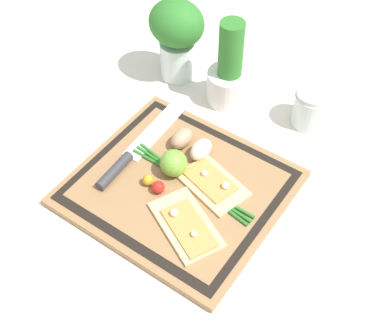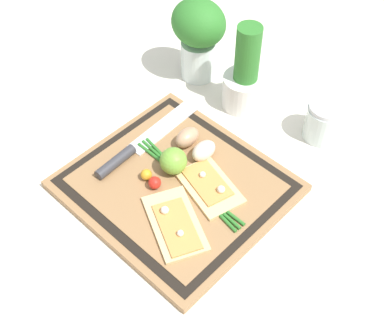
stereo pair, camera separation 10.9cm
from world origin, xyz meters
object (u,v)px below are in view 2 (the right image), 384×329
object	(u,v)px
pizza_slice_near	(175,224)
herb_pot	(245,79)
cherry_tomato_red	(155,183)
knife	(132,150)
sauce_jar	(324,123)
egg_brown	(187,137)
pizza_slice_far	(209,186)
egg_pink	(204,151)
lime	(173,161)
cherry_tomato_yellow	(146,175)
herb_glass	(198,33)

from	to	relation	value
pizza_slice_near	herb_pot	size ratio (longest dim) A/B	0.84
pizza_slice_near	cherry_tomato_red	size ratio (longest dim) A/B	6.91
pizza_slice_near	knife	bearing A→B (deg)	160.50
herb_pot	sauce_jar	size ratio (longest dim) A/B	2.38
egg_brown	herb_pot	distance (m)	0.20
pizza_slice_far	knife	bearing A→B (deg)	-166.95
cherry_tomato_red	sauce_jar	distance (m)	0.40
egg_pink	cherry_tomato_red	distance (m)	0.13
egg_brown	sauce_jar	bearing A→B (deg)	51.90
lime	cherry_tomato_yellow	size ratio (longest dim) A/B	2.43
pizza_slice_far	lime	distance (m)	0.09
herb_pot	sauce_jar	xyz separation A→B (m)	(0.19, 0.04, -0.04)
pizza_slice_near	lime	size ratio (longest dim) A/B	3.16
herb_glass	sauce_jar	bearing A→B (deg)	6.03
herb_pot	lime	bearing A→B (deg)	-81.88
knife	herb_pot	world-z (taller)	herb_pot
egg_brown	herb_glass	distance (m)	0.27
pizza_slice_far	egg_pink	world-z (taller)	egg_pink
pizza_slice_far	cherry_tomato_red	bearing A→B (deg)	-137.44
pizza_slice_near	egg_pink	bearing A→B (deg)	115.63
cherry_tomato_red	herb_pot	size ratio (longest dim) A/B	0.12
pizza_slice_far	herb_glass	bearing A→B (deg)	136.63
egg_brown	herb_glass	bearing A→B (deg)	127.94
egg_brown	cherry_tomato_red	size ratio (longest dim) A/B	2.26
egg_pink	herb_glass	size ratio (longest dim) A/B	0.29
lime	cherry_tomato_red	world-z (taller)	lime
cherry_tomato_yellow	herb_glass	xyz separation A→B (m)	(-0.16, 0.33, 0.09)
pizza_slice_far	knife	xyz separation A→B (m)	(-0.18, -0.04, 0.00)
lime	herb_glass	bearing A→B (deg)	124.45
knife	cherry_tomato_red	size ratio (longest dim) A/B	11.33
egg_brown	cherry_tomato_yellow	world-z (taller)	egg_brown
pizza_slice_near	pizza_slice_far	distance (m)	0.11
pizza_slice_near	herb_pot	world-z (taller)	herb_pot
knife	herb_pot	xyz separation A→B (m)	(0.06, 0.30, 0.05)
egg_brown	lime	distance (m)	0.08
egg_pink	herb_pot	distance (m)	0.21
sauce_jar	cherry_tomato_yellow	bearing A→B (deg)	-116.14
egg_pink	herb_pot	bearing A→B (deg)	106.27
pizza_slice_near	cherry_tomato_yellow	bearing A→B (deg)	161.25
knife	egg_brown	world-z (taller)	egg_brown
egg_brown	herb_pot	world-z (taller)	herb_pot
egg_brown	cherry_tomato_red	distance (m)	0.14
pizza_slice_far	cherry_tomato_red	world-z (taller)	cherry_tomato_red
lime	cherry_tomato_red	size ratio (longest dim) A/B	2.19
egg_pink	sauce_jar	xyz separation A→B (m)	(0.13, 0.24, -0.00)
knife	lime	distance (m)	0.10
egg_brown	lime	size ratio (longest dim) A/B	1.03
knife	sauce_jar	xyz separation A→B (m)	(0.25, 0.34, 0.01)
egg_brown	egg_pink	size ratio (longest dim) A/B	1.00
pizza_slice_far	herb_glass	world-z (taller)	herb_glass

